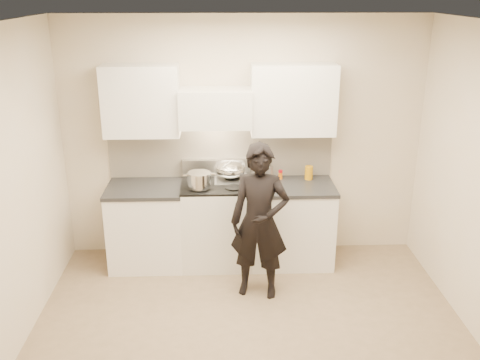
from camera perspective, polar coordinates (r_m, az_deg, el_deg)
name	(u,v)px	position (r m, az deg, el deg)	size (l,w,h in m)	color
ground_plane	(251,337)	(5.00, 1.14, -16.38)	(4.00, 4.00, 0.00)	#8C7358
room_shell	(243,155)	(4.60, 0.31, 2.73)	(4.04, 3.54, 2.70)	beige
stove	(217,223)	(5.98, -2.46, -4.60)	(0.76, 0.65, 0.96)	silver
counter_right	(291,223)	(6.04, 5.46, -4.58)	(0.92, 0.67, 0.92)	white
counter_left	(147,225)	(6.05, -9.90, -4.76)	(0.82, 0.67, 0.92)	white
wok	(230,170)	(5.90, -1.03, 1.11)	(0.35, 0.41, 0.28)	silver
stock_pot	(199,180)	(5.64, -4.37, 0.01)	(0.35, 0.27, 0.16)	silver
utensil_crock	(268,172)	(5.98, 2.98, 0.89)	(0.11, 0.11, 0.29)	#B3B3B3
spice_jar	(280,174)	(6.00, 4.33, 0.59)	(0.05, 0.05, 0.10)	orange
oil_glass	(309,173)	(6.02, 7.35, 0.78)	(0.09, 0.09, 0.15)	#C88608
person	(260,222)	(5.24, 2.10, -4.50)	(0.58, 0.38, 1.58)	black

